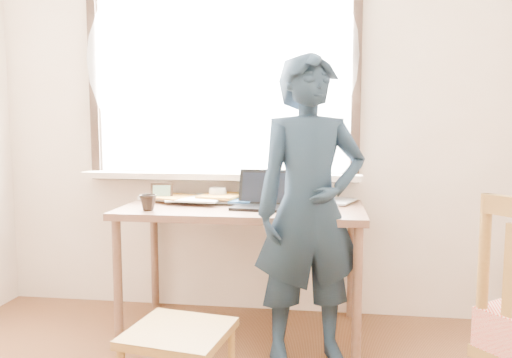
# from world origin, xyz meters

# --- Properties ---
(room_shell) EXTENTS (3.52, 4.02, 2.61)m
(room_shell) POSITION_xyz_m (-0.02, 0.20, 1.64)
(room_shell) COLOR beige
(room_shell) RESTS_ON ground
(desk) EXTENTS (1.45, 0.72, 0.77)m
(desk) POSITION_xyz_m (0.00, 1.63, 0.69)
(desk) COLOR brown
(desk) RESTS_ON ground
(laptop) EXTENTS (0.35, 0.29, 0.22)m
(laptop) POSITION_xyz_m (0.13, 1.60, 0.83)
(laptop) COLOR black
(laptop) RESTS_ON desk
(mug_white) EXTENTS (0.12, 0.12, 0.09)m
(mug_white) POSITION_xyz_m (-0.19, 1.80, 0.82)
(mug_white) COLOR white
(mug_white) RESTS_ON desk
(mug_dark) EXTENTS (0.14, 0.14, 0.09)m
(mug_dark) POSITION_xyz_m (-0.51, 1.41, 0.82)
(mug_dark) COLOR black
(mug_dark) RESTS_ON desk
(mouse) EXTENTS (0.10, 0.07, 0.04)m
(mouse) POSITION_xyz_m (0.51, 1.53, 0.79)
(mouse) COLOR black
(mouse) RESTS_ON desk
(desk_clutter) EXTENTS (0.76, 0.47, 0.05)m
(desk_clutter) POSITION_xyz_m (-0.33, 1.81, 0.80)
(desk_clutter) COLOR #C9842F
(desk_clutter) RESTS_ON desk
(book_a) EXTENTS (0.27, 0.30, 0.02)m
(book_a) POSITION_xyz_m (-0.34, 1.88, 0.79)
(book_a) COLOR white
(book_a) RESTS_ON desk
(book_b) EXTENTS (0.27, 0.31, 0.02)m
(book_b) POSITION_xyz_m (0.47, 1.86, 0.78)
(book_b) COLOR white
(book_b) RESTS_ON desk
(picture_frame) EXTENTS (0.14, 0.04, 0.11)m
(picture_frame) POSITION_xyz_m (-0.54, 1.73, 0.83)
(picture_frame) COLOR black
(picture_frame) RESTS_ON desk
(work_chair) EXTENTS (0.46, 0.45, 0.41)m
(work_chair) POSITION_xyz_m (-0.11, 0.63, 0.35)
(work_chair) COLOR olive
(work_chair) RESTS_ON ground
(person) EXTENTS (0.69, 0.56, 1.63)m
(person) POSITION_xyz_m (0.42, 1.30, 0.82)
(person) COLOR #152330
(person) RESTS_ON ground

